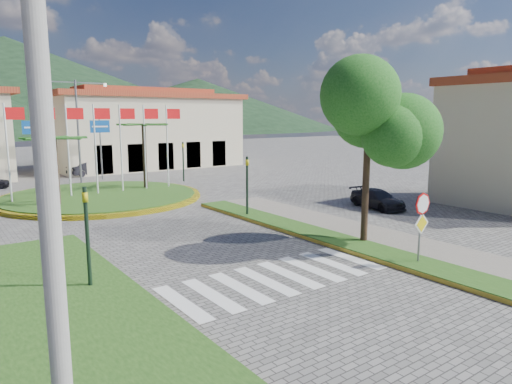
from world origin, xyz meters
TOP-DOWN VIEW (x-y plane):
  - ground at (0.00, 0.00)m, footprint 160.00×160.00m
  - sidewalk_right at (6.00, 2.00)m, footprint 4.00×28.00m
  - verge_right at (4.80, 2.00)m, footprint 1.60×28.00m
  - median_left at (-6.50, 6.00)m, footprint 5.00×14.00m
  - crosswalk at (0.00, 4.00)m, footprint 8.00×3.00m
  - roundabout_island at (0.00, 22.00)m, footprint 12.70×12.70m
  - stop_sign at (4.90, 1.96)m, footprint 0.80×0.11m
  - deciduous_tree at (5.50, 5.00)m, footprint 3.60×3.60m
  - utility_pole at (-7.50, 0.00)m, footprint 0.32×0.32m
  - traffic_light_left at (-5.20, 6.50)m, footprint 0.15×0.18m
  - traffic_light_right at (4.50, 12.00)m, footprint 0.15×0.18m
  - traffic_light_far at (8.00, 26.00)m, footprint 0.18×0.15m
  - direction_sign_west at (-2.00, 30.97)m, footprint 1.60×0.14m
  - direction_sign_east at (3.00, 30.97)m, footprint 1.60×0.14m
  - street_lamp_centre at (1.00, 30.00)m, footprint 4.80×0.16m
  - building_right at (10.00, 38.00)m, footprint 19.08×9.54m
  - hill_far_mid at (15.00, 160.00)m, footprint 180.00×180.00m
  - hill_far_east at (70.00, 135.00)m, footprint 120.00×120.00m
  - car_dark_b at (2.98, 34.33)m, footprint 4.09×2.31m
  - car_side_right at (12.00, 9.59)m, footprint 2.06×3.88m

SIDE VIEW (x-z plane):
  - ground at x=0.00m, z-range 0.00..0.00m
  - crosswalk at x=0.00m, z-range 0.00..0.01m
  - sidewalk_right at x=6.00m, z-range 0.00..0.15m
  - verge_right at x=4.80m, z-range 0.00..0.18m
  - median_left at x=-6.50m, z-range 0.00..0.18m
  - roundabout_island at x=0.00m, z-range -2.82..3.18m
  - car_side_right at x=12.00m, z-range 0.00..1.07m
  - car_dark_b at x=2.98m, z-range 0.00..1.27m
  - stop_sign at x=4.90m, z-range 0.47..3.12m
  - traffic_light_left at x=-5.20m, z-range 0.34..3.54m
  - traffic_light_right at x=4.50m, z-range 0.34..3.54m
  - traffic_light_far at x=8.00m, z-range 0.34..3.54m
  - direction_sign_west at x=-2.00m, z-range 0.93..6.13m
  - direction_sign_east at x=3.00m, z-range 0.93..6.13m
  - building_right at x=10.00m, z-range -0.12..7.93m
  - street_lamp_centre at x=1.00m, z-range 0.50..8.50m
  - utility_pole at x=-7.50m, z-range 0.00..9.00m
  - deciduous_tree at x=5.50m, z-range 1.78..8.58m
  - hill_far_east at x=70.00m, z-range 0.00..18.00m
  - hill_far_mid at x=15.00m, z-range 0.00..30.00m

